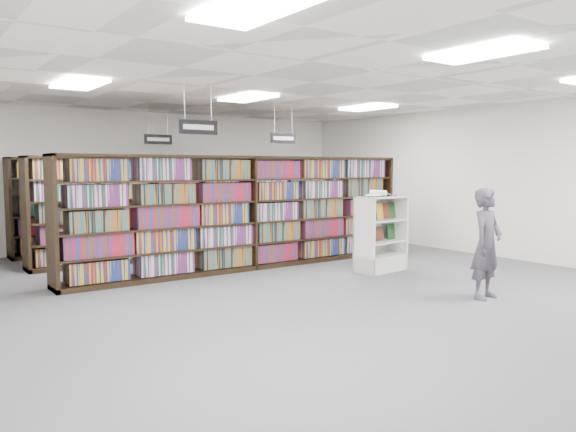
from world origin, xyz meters
TOP-DOWN VIEW (x-y plane):
  - floor at (0.00, 0.00)m, footprint 12.00×12.00m
  - ceiling at (0.00, 0.00)m, footprint 10.00×12.00m
  - wall_back at (0.00, 6.00)m, footprint 10.00×0.10m
  - wall_right at (5.00, 0.00)m, footprint 0.10×12.00m
  - bookshelf_row_near at (0.00, 2.00)m, footprint 7.00×0.60m
  - bookshelf_row_mid at (0.00, 4.00)m, footprint 7.00×0.60m
  - bookshelf_row_far at (0.00, 5.70)m, footprint 7.00×0.60m
  - aisle_sign_left at (-1.50, 1.00)m, footprint 0.65×0.02m
  - aisle_sign_right at (1.50, 3.00)m, footprint 0.65×0.02m
  - aisle_sign_center at (-0.50, 5.00)m, footprint 0.65×0.02m
  - troffer_front_left at (-3.00, -3.00)m, footprint 0.60×1.20m
  - troffer_front_center at (0.00, -3.00)m, footprint 0.60×1.20m
  - troffer_back_left at (-3.00, 2.00)m, footprint 0.60×1.20m
  - troffer_back_center at (0.00, 2.00)m, footprint 0.60×1.20m
  - troffer_back_right at (3.00, 2.00)m, footprint 0.60×1.20m
  - endcap_display at (1.82, 0.39)m, footprint 1.02×0.59m
  - open_book at (1.78, 0.38)m, footprint 0.68×0.47m
  - shopper at (1.52, -2.07)m, footprint 0.64×0.48m

SIDE VIEW (x-z plane):
  - floor at x=0.00m, z-range 0.00..0.00m
  - endcap_display at x=1.82m, z-range -0.22..1.15m
  - shopper at x=1.52m, z-range 0.00..1.60m
  - bookshelf_row_near at x=0.00m, z-range 0.00..2.10m
  - bookshelf_row_mid at x=0.00m, z-range 0.00..2.10m
  - bookshelf_row_far at x=0.00m, z-range 0.00..2.10m
  - open_book at x=1.78m, z-range 1.33..1.46m
  - wall_back at x=0.00m, z-range 0.00..3.20m
  - wall_right at x=5.00m, z-range 0.00..3.20m
  - aisle_sign_left at x=-1.50m, z-range 2.13..2.93m
  - aisle_sign_right at x=1.50m, z-range 2.13..2.93m
  - aisle_sign_center at x=-0.50m, z-range 2.13..2.93m
  - troffer_front_left at x=-3.00m, z-range 3.14..3.18m
  - troffer_front_center at x=0.00m, z-range 3.14..3.18m
  - troffer_back_left at x=-3.00m, z-range 3.14..3.18m
  - troffer_back_center at x=0.00m, z-range 3.14..3.18m
  - troffer_back_right at x=3.00m, z-range 3.14..3.18m
  - ceiling at x=0.00m, z-range 3.15..3.25m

